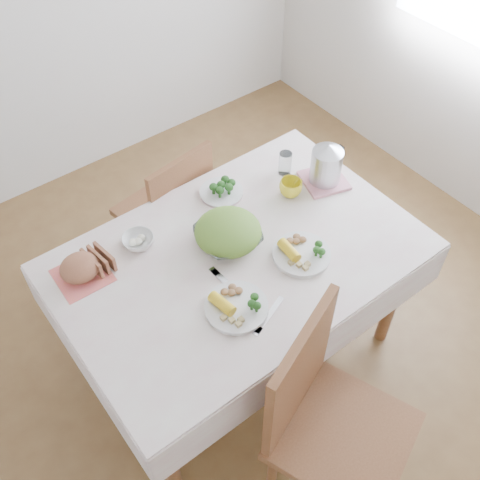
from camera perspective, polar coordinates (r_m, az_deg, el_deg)
floor at (r=2.97m, az=-0.07°, el=-11.02°), size 3.60×3.60×0.00m
dining_table at (r=2.65m, az=-0.08°, el=-6.87°), size 1.40×0.90×0.75m
tablecloth at (r=2.35m, az=-0.09°, el=-1.55°), size 1.50×1.00×0.01m
chair_near at (r=2.28m, az=10.35°, el=-19.36°), size 0.61×0.61×1.04m
chair_far at (r=2.98m, az=-7.88°, el=3.36°), size 0.46×0.46×0.89m
salad_bowl at (r=2.37m, az=-1.22°, el=0.32°), size 0.30×0.30×0.07m
dinner_plate_left at (r=2.17m, az=-0.37°, el=-6.85°), size 0.29×0.29×0.02m
dinner_plate_right at (r=2.34m, az=6.26°, el=-1.44°), size 0.33×0.33×0.02m
broccoli_plate at (r=2.59m, az=-1.91°, el=4.86°), size 0.21×0.21×0.02m
napkin at (r=2.36m, az=-15.71°, el=-3.48°), size 0.21×0.21×0.00m
bread_loaf at (r=2.32m, az=-15.99°, el=-2.62°), size 0.21×0.20×0.10m
fruit_bowl at (r=2.40m, az=-10.30°, el=-0.09°), size 0.13×0.13×0.04m
yellow_mug at (r=2.58m, az=5.16°, el=5.29°), size 0.11×0.11×0.08m
glass_tumbler at (r=2.67m, az=4.61°, el=7.91°), size 0.06×0.06×0.12m
pink_tray at (r=2.68m, az=8.52°, el=6.01°), size 0.24×0.24×0.02m
electric_kettle at (r=2.61m, az=8.80°, el=7.85°), size 0.16×0.16×0.20m
fork_left at (r=2.24m, az=-1.04°, el=-4.71°), size 0.04×0.22×0.00m
knife at (r=2.16m, az=3.00°, el=-7.58°), size 0.19×0.09×0.00m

